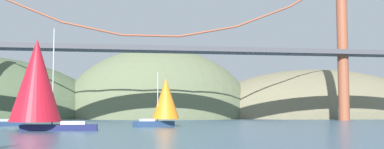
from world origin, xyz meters
name	(u,v)px	position (x,y,z in m)	size (l,w,h in m)	color
headland_center	(158,119)	(5.00, 135.00, 0.00)	(62.74, 44.00, 46.37)	#5B6647
headland_right	(318,118)	(60.00, 135.00, 0.00)	(82.84, 44.00, 33.69)	#6B664C
suspension_bridge	(151,47)	(0.00, 95.00, 18.20)	(135.95, 6.00, 37.97)	brown
sailboat_crimson_sail	(37,82)	(-16.27, 33.90, 5.41)	(9.67, 5.75, 11.54)	#191E4C
sailboat_orange_sail	(165,100)	(-0.71, 48.05, 3.78)	(7.47, 5.36, 7.85)	navy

